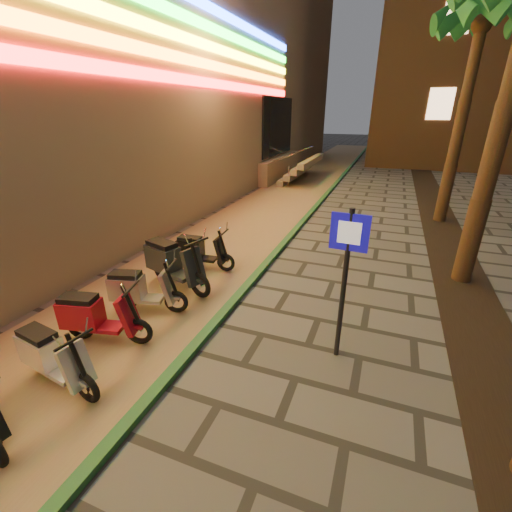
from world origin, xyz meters
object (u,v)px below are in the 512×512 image
at_px(pedestrian_sign, 346,266).
at_px(scooter_9, 199,251).
at_px(scooter_7, 139,290).
at_px(scooter_8, 172,263).
at_px(scooter_6, 95,316).
at_px(scooter_5, 51,357).

distance_m(pedestrian_sign, scooter_9, 4.43).
bearing_deg(scooter_7, scooter_8, 74.82).
distance_m(pedestrian_sign, scooter_6, 4.16).
relative_size(scooter_7, scooter_9, 1.02).
relative_size(pedestrian_sign, scooter_6, 1.56).
height_order(scooter_5, scooter_9, scooter_5).
xyz_separation_m(pedestrian_sign, scooter_5, (-3.67, -2.08, -1.12)).
distance_m(scooter_7, scooter_8, 1.13).
bearing_deg(pedestrian_sign, scooter_6, -161.58).
relative_size(scooter_5, scooter_9, 1.01).
bearing_deg(scooter_6, scooter_9, 73.96).
bearing_deg(scooter_9, pedestrian_sign, -34.36).
distance_m(scooter_5, scooter_7, 2.04).
relative_size(pedestrian_sign, scooter_9, 1.64).
bearing_deg(scooter_5, scooter_6, 109.12).
height_order(scooter_5, scooter_8, scooter_8).
relative_size(pedestrian_sign, scooter_5, 1.62).
bearing_deg(scooter_8, pedestrian_sign, 0.39).
xyz_separation_m(scooter_5, scooter_9, (-0.05, 4.20, -0.00)).
bearing_deg(scooter_8, scooter_5, -71.35).
distance_m(scooter_6, scooter_9, 3.21).
bearing_deg(scooter_7, pedestrian_sign, -14.91).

